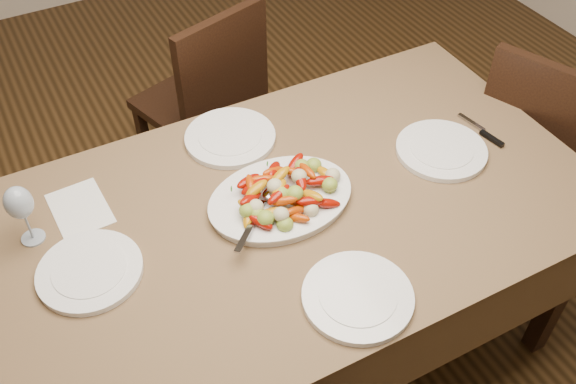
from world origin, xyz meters
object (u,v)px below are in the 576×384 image
(plate_left, at_px, (90,271))
(plate_near, at_px, (358,297))
(wine_glass, at_px, (23,213))
(chair_right, at_px, (543,149))
(plate_right, at_px, (441,150))
(dining_table, at_px, (288,285))
(chair_far, at_px, (198,102))
(plate_far, at_px, (230,138))
(serving_platter, at_px, (280,200))

(plate_left, relative_size, plate_near, 0.97)
(wine_glass, bearing_deg, chair_right, -5.94)
(plate_right, bearing_deg, plate_near, -147.10)
(plate_right, bearing_deg, dining_table, 177.82)
(chair_far, relative_size, chair_right, 1.00)
(chair_far, bearing_deg, chair_right, 122.18)
(plate_left, height_order, plate_far, same)
(wine_glass, bearing_deg, serving_platter, -17.11)
(plate_left, distance_m, plate_near, 0.70)
(serving_platter, xyz_separation_m, plate_near, (0.01, -0.39, -0.00))
(chair_far, distance_m, wine_glass, 1.12)
(plate_near, bearing_deg, serving_platter, 91.96)
(chair_far, bearing_deg, plate_right, 98.12)
(plate_right, xyz_separation_m, plate_far, (-0.56, 0.38, 0.00))
(chair_far, height_order, plate_far, chair_far)
(plate_left, relative_size, plate_far, 0.95)
(plate_near, bearing_deg, plate_right, 32.90)
(dining_table, bearing_deg, chair_far, 85.06)
(serving_platter, distance_m, plate_near, 0.39)
(dining_table, relative_size, plate_far, 6.27)
(chair_right, distance_m, wine_glass, 1.87)
(plate_near, distance_m, wine_glass, 0.91)
(plate_right, height_order, plate_far, same)
(plate_left, bearing_deg, plate_right, -2.86)
(wine_glass, bearing_deg, plate_near, -41.35)
(plate_far, bearing_deg, serving_platter, -88.38)
(plate_right, height_order, wine_glass, wine_glass)
(plate_left, bearing_deg, dining_table, -3.50)
(plate_far, bearing_deg, dining_table, -86.61)
(dining_table, relative_size, chair_right, 1.94)
(plate_right, relative_size, wine_glass, 1.40)
(plate_left, height_order, plate_near, same)
(plate_far, bearing_deg, plate_near, -88.19)
(plate_far, bearing_deg, chair_right, -15.10)
(chair_far, relative_size, plate_right, 3.31)
(plate_near, bearing_deg, wine_glass, 138.65)
(chair_right, height_order, plate_far, chair_right)
(chair_right, distance_m, plate_far, 1.24)
(dining_table, xyz_separation_m, plate_near, (0.00, -0.37, 0.39))
(dining_table, bearing_deg, serving_platter, 115.35)
(plate_left, bearing_deg, plate_near, -35.05)
(serving_platter, height_order, wine_glass, wine_glass)
(plate_right, relative_size, plate_near, 1.00)
(serving_platter, distance_m, plate_far, 0.33)
(plate_left, bearing_deg, serving_platter, -1.08)
(chair_far, bearing_deg, plate_far, 62.92)
(dining_table, distance_m, plate_near, 0.54)
(plate_far, distance_m, plate_near, 0.72)
(chair_right, relative_size, plate_near, 3.31)
(chair_far, xyz_separation_m, wine_glass, (-0.76, -0.72, 0.39))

